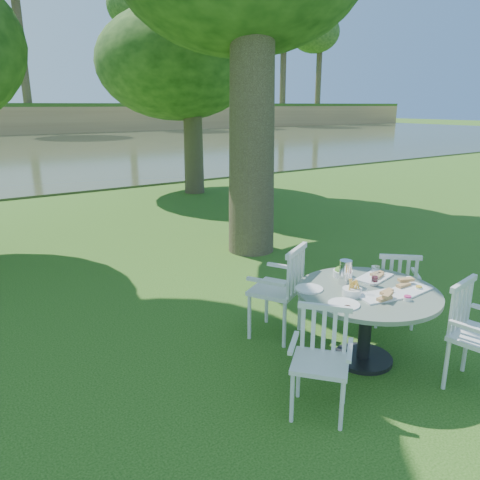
% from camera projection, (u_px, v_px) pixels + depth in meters
% --- Properties ---
extents(ground, '(140.00, 140.00, 0.00)m').
position_uv_depth(ground, '(249.00, 312.00, 5.56)').
color(ground, '#1B420D').
rests_on(ground, ground).
extents(table, '(1.31, 1.31, 0.73)m').
position_uv_depth(table, '(367.00, 305.00, 4.37)').
color(table, black).
rests_on(table, ground).
extents(chair_ne, '(0.59, 0.59, 0.86)m').
position_uv_depth(chair_ne, '(396.00, 283.00, 5.09)').
color(chair_ne, white).
rests_on(chair_ne, ground).
extents(chair_nw, '(0.67, 0.65, 1.00)m').
position_uv_depth(chair_nw, '(285.00, 285.00, 4.84)').
color(chair_nw, white).
rests_on(chair_nw, ground).
extents(chair_sw, '(0.59, 0.59, 0.85)m').
position_uv_depth(chair_sw, '(322.00, 351.00, 3.70)').
color(chair_sw, white).
rests_on(chair_sw, ground).
extents(chair_se, '(0.54, 0.52, 0.94)m').
position_uv_depth(chair_se, '(472.00, 327.00, 3.99)').
color(chair_se, white).
rests_on(chair_se, ground).
extents(tableware, '(1.12, 0.87, 0.24)m').
position_uv_depth(tableware, '(360.00, 283.00, 4.38)').
color(tableware, white).
rests_on(tableware, table).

